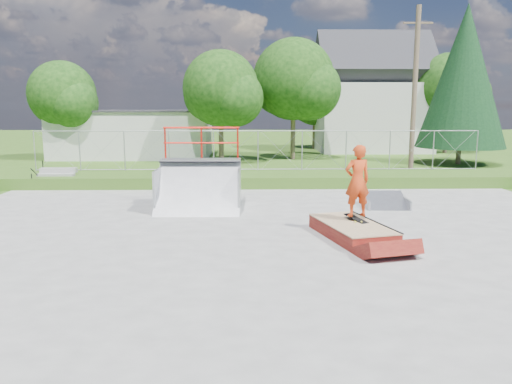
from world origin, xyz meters
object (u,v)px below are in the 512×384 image
flat_bank_ramp (385,201)px  quarter_pipe (199,170)px  skater (357,184)px  grind_box (352,231)px

flat_bank_ramp → quarter_pipe: bearing=-173.9°
flat_bank_ramp → skater: size_ratio=0.80×
skater → grind_box: bearing=48.7°
grind_box → skater: bearing=46.3°
flat_bank_ramp → grind_box: bearing=-114.3°
quarter_pipe → skater: bearing=-35.0°
quarter_pipe → skater: quarter_pipe is taller
grind_box → quarter_pipe: bearing=126.3°
grind_box → flat_bank_ramp: flat_bank_ramp is taller
grind_box → skater: (0.17, 0.30, 1.19)m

